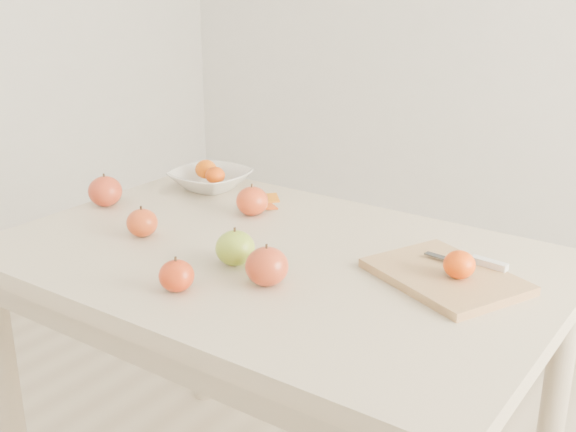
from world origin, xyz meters
The scene contains 15 objects.
table centered at (0.00, 0.00, 0.65)m, with size 1.20×0.80×0.75m.
cutting_board centered at (0.36, 0.08, 0.76)m, with size 0.29×0.21×0.02m, color tan.
board_tangerine centered at (0.39, 0.07, 0.80)m, with size 0.06×0.06×0.05m, color #D34407.
fruit_bowl centered at (-0.42, 0.27, 0.78)m, with size 0.21×0.21×0.05m, color silver.
bowl_tangerine_near centered at (-0.44, 0.28, 0.80)m, with size 0.06×0.06×0.05m, color #DF5707.
bowl_tangerine_far centered at (-0.39, 0.26, 0.80)m, with size 0.05×0.05×0.05m, color #CC4D07.
orange_peel_a centered at (-0.23, 0.28, 0.75)m, with size 0.06×0.04×0.00m, color orange.
orange_peel_b centered at (-0.19, 0.23, 0.75)m, with size 0.04×0.04×0.00m, color #CD470E.
paring_knife centered at (0.41, 0.15, 0.78)m, with size 0.17×0.05×0.01m.
apple_green centered at (-0.03, -0.10, 0.79)m, with size 0.08×0.08×0.07m, color #588812.
apple_red_d centered at (-0.54, 0.01, 0.79)m, with size 0.09×0.09×0.08m, color maroon.
apple_red_b centered at (-0.31, -0.09, 0.78)m, with size 0.07×0.07×0.06m, color maroon.
apple_red_e centered at (0.08, -0.14, 0.79)m, with size 0.08×0.08×0.08m, color maroon.
apple_red_c centered at (-0.04, -0.26, 0.78)m, with size 0.07×0.07×0.06m, color #A20D08.
apple_red_a centered at (-0.19, 0.17, 0.79)m, with size 0.08×0.08×0.07m, color maroon.
Camera 1 is at (0.85, -1.16, 1.35)m, focal length 45.00 mm.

